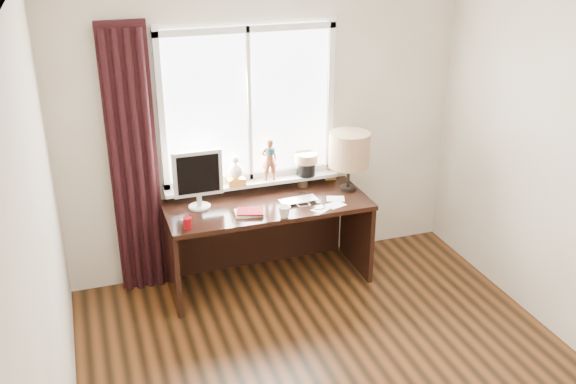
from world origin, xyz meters
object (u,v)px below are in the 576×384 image
object	(u,v)px
red_cup	(188,223)
desk	(265,224)
mug	(284,211)
table_lamp	(349,150)
monitor	(198,176)
laptop	(299,201)

from	to	relation	value
red_cup	desk	world-z (taller)	red_cup
mug	red_cup	world-z (taller)	mug
red_cup	table_lamp	xyz separation A→B (m)	(1.46, 0.30, 0.32)
mug	desk	world-z (taller)	mug
red_cup	mug	bearing A→B (deg)	-3.84
monitor	laptop	bearing A→B (deg)	-11.12
red_cup	monitor	xyz separation A→B (m)	(0.16, 0.35, 0.23)
laptop	mug	bearing A→B (deg)	-134.18
mug	table_lamp	xyz separation A→B (m)	(0.70, 0.35, 0.31)
laptop	table_lamp	world-z (taller)	table_lamp
laptop	mug	xyz separation A→B (m)	(-0.21, -0.24, 0.04)
red_cup	monitor	distance (m)	0.45
red_cup	monitor	bearing A→B (deg)	65.02
mug	monitor	xyz separation A→B (m)	(-0.60, 0.40, 0.23)
desk	laptop	bearing A→B (deg)	-32.14
mug	desk	bearing A→B (deg)	96.72
red_cup	table_lamp	size ratio (longest dim) A/B	0.17
monitor	table_lamp	world-z (taller)	table_lamp
mug	red_cup	xyz separation A→B (m)	(-0.76, 0.05, -0.01)
laptop	monitor	size ratio (longest dim) A/B	0.65
desk	monitor	xyz separation A→B (m)	(-0.55, -0.00, 0.52)
mug	desk	xyz separation A→B (m)	(-0.05, 0.40, -0.29)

